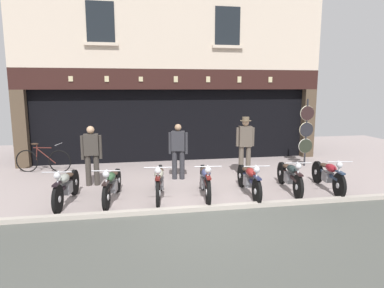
# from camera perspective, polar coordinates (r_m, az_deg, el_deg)

# --- Properties ---
(ground) EXTENTS (22.79, 22.00, 0.18)m
(ground) POSITION_cam_1_polar(r_m,az_deg,el_deg) (6.68, 4.43, -14.48)
(ground) COLOR gray
(shop_facade) EXTENTS (11.09, 4.42, 6.43)m
(shop_facade) POSITION_cam_1_polar(r_m,az_deg,el_deg) (14.01, -3.88, 5.63)
(shop_facade) COLOR black
(shop_facade) RESTS_ON ground
(motorcycle_far_left) EXTENTS (0.62, 1.94, 0.91)m
(motorcycle_far_left) POSITION_cam_1_polar(r_m,az_deg,el_deg) (8.42, -20.38, -6.63)
(motorcycle_far_left) COLOR black
(motorcycle_far_left) RESTS_ON ground
(motorcycle_left) EXTENTS (0.62, 1.97, 0.89)m
(motorcycle_left) POSITION_cam_1_polar(r_m,az_deg,el_deg) (8.31, -13.30, -6.56)
(motorcycle_left) COLOR black
(motorcycle_left) RESTS_ON ground
(motorcycle_center_left) EXTENTS (0.62, 2.02, 0.93)m
(motorcycle_center_left) POSITION_cam_1_polar(r_m,az_deg,el_deg) (8.29, -5.51, -6.23)
(motorcycle_center_left) COLOR black
(motorcycle_center_left) RESTS_ON ground
(motorcycle_center) EXTENTS (0.62, 1.96, 0.92)m
(motorcycle_center) POSITION_cam_1_polar(r_m,az_deg,el_deg) (8.36, 2.25, -6.10)
(motorcycle_center) COLOR black
(motorcycle_center) RESTS_ON ground
(motorcycle_center_right) EXTENTS (0.62, 2.00, 0.90)m
(motorcycle_center_right) POSITION_cam_1_polar(r_m,az_deg,el_deg) (8.62, 9.55, -5.83)
(motorcycle_center_right) COLOR black
(motorcycle_center_right) RESTS_ON ground
(motorcycle_right) EXTENTS (0.62, 1.97, 0.90)m
(motorcycle_right) POSITION_cam_1_polar(r_m,az_deg,el_deg) (9.18, 16.10, -5.13)
(motorcycle_right) COLOR black
(motorcycle_right) RESTS_ON ground
(motorcycle_far_right) EXTENTS (0.62, 1.94, 0.91)m
(motorcycle_far_right) POSITION_cam_1_polar(r_m,az_deg,el_deg) (9.60, 21.90, -4.79)
(motorcycle_far_right) COLOR black
(motorcycle_far_right) RESTS_ON ground
(salesman_left) EXTENTS (0.56, 0.25, 1.65)m
(salesman_left) POSITION_cam_1_polar(r_m,az_deg,el_deg) (9.63, -16.52, -1.44)
(salesman_left) COLOR #38332D
(salesman_left) RESTS_ON ground
(shopkeeper_center) EXTENTS (0.55, 0.30, 1.63)m
(shopkeeper_center) POSITION_cam_1_polar(r_m,az_deg,el_deg) (9.89, -2.33, -0.84)
(shopkeeper_center) COLOR #2D2D33
(shopkeeper_center) RESTS_ON ground
(salesman_right) EXTENTS (0.56, 0.35, 1.80)m
(salesman_right) POSITION_cam_1_polar(r_m,az_deg,el_deg) (10.43, 8.91, 0.18)
(salesman_right) COLOR brown
(salesman_right) RESTS_ON ground
(tyre_sign_pole) EXTENTS (0.51, 0.06, 2.29)m
(tyre_sign_pole) POSITION_cam_1_polar(r_m,az_deg,el_deg) (12.17, 18.65, 2.22)
(tyre_sign_pole) COLOR #232328
(tyre_sign_pole) RESTS_ON ground
(advert_board_near) EXTENTS (0.84, 0.03, 1.10)m
(advert_board_near) POSITION_cam_1_polar(r_m,az_deg,el_deg) (12.31, -10.40, 5.19)
(advert_board_near) COLOR silver
(leaning_bicycle) EXTENTS (1.76, 0.59, 0.95)m
(leaning_bicycle) POSITION_cam_1_polar(r_m,az_deg,el_deg) (11.80, -23.75, -2.50)
(leaning_bicycle) COLOR black
(leaning_bicycle) RESTS_ON ground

